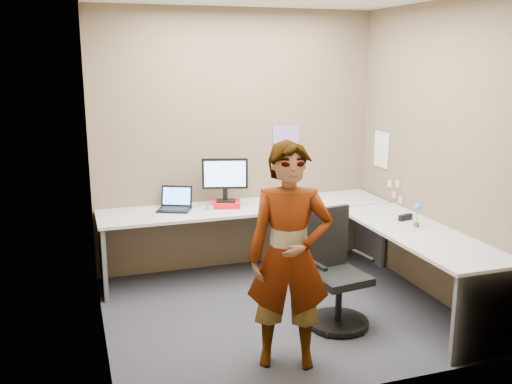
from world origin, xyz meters
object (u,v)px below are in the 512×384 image
object	(u,v)px
office_chair	(335,279)
person	(289,257)
desk	(308,232)
monitor	(225,176)

from	to	relation	value
office_chair	person	world-z (taller)	person
office_chair	person	xyz separation A→B (m)	(-0.60, -0.47, 0.43)
desk	monitor	size ratio (longest dim) A/B	6.58
office_chair	desk	bearing A→B (deg)	76.54
monitor	person	bearing A→B (deg)	-75.25
desk	monitor	xyz separation A→B (m)	(-0.64, 0.64, 0.46)
office_chair	monitor	bearing A→B (deg)	104.41
desk	office_chair	world-z (taller)	office_chair
monitor	person	world-z (taller)	person
office_chair	person	distance (m)	0.88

